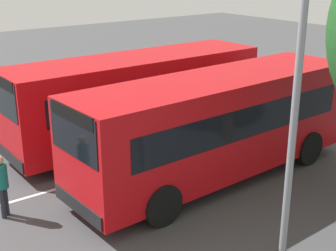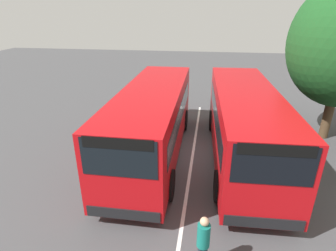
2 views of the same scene
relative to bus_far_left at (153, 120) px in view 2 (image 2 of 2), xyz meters
The scene contains 5 objects.
ground_plane 2.53m from the bus_far_left, 103.91° to the left, with size 64.94×64.94×0.00m, color #424244.
bus_far_left is the anchor object (origin of this frame).
bus_center_left 3.90m from the bus_far_left, 93.24° to the left, with size 9.46×2.82×3.11m.
pedestrian 6.18m from the bus_far_left, 22.71° to the left, with size 0.45×0.45×1.67m.
lane_stripe_outer_left 2.53m from the bus_far_left, 103.91° to the left, with size 12.79×0.12×0.01m, color silver.
Camera 2 is at (11.14, 0.45, 6.17)m, focal length 29.01 mm.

